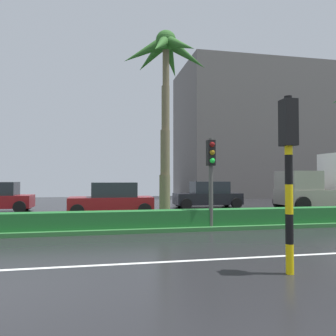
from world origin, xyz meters
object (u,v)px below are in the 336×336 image
object	(u,v)px
palm_tree_centre_left	(166,68)
traffic_signal_foreground	(288,151)
traffic_signal_median_right	(211,166)
box_truck_lead	(332,185)
car_in_traffic_third	(112,199)
car_in_traffic_fourth	(208,195)

from	to	relation	value
palm_tree_centre_left	traffic_signal_foreground	xyz separation A→B (m)	(1.02, -7.99, -4.25)
traffic_signal_median_right	box_truck_lead	size ratio (longest dim) A/B	0.51
traffic_signal_foreground	box_truck_lead	world-z (taller)	traffic_signal_foreground
car_in_traffic_third	traffic_signal_foreground	bearing A→B (deg)	105.48
traffic_signal_median_right	palm_tree_centre_left	bearing A→B (deg)	119.69
car_in_traffic_third	car_in_traffic_fourth	world-z (taller)	same
palm_tree_centre_left	traffic_signal_foreground	world-z (taller)	palm_tree_centre_left
traffic_signal_foreground	car_in_traffic_fourth	xyz separation A→B (m)	(3.12, 14.70, -1.68)
palm_tree_centre_left	traffic_signal_foreground	bearing A→B (deg)	-82.75
palm_tree_centre_left	traffic_signal_median_right	xyz separation A→B (m)	(1.30, -2.27, -4.33)
palm_tree_centre_left	car_in_traffic_fourth	xyz separation A→B (m)	(4.14, 6.71, -5.93)
car_in_traffic_fourth	traffic_signal_median_right	bearing A→B (deg)	72.43
box_truck_lead	car_in_traffic_fourth	bearing A→B (deg)	-23.45
car_in_traffic_third	palm_tree_centre_left	bearing A→B (deg)	121.70
traffic_signal_median_right	car_in_traffic_fourth	size ratio (longest dim) A/B	0.77
traffic_signal_foreground	box_truck_lead	bearing A→B (deg)	-130.56
palm_tree_centre_left	car_in_traffic_third	distance (m)	7.22
palm_tree_centre_left	traffic_signal_median_right	size ratio (longest dim) A/B	2.52
palm_tree_centre_left	car_in_traffic_third	size ratio (longest dim) A/B	1.93
traffic_signal_foreground	palm_tree_centre_left	bearing A→B (deg)	-82.75
traffic_signal_median_right	car_in_traffic_fourth	xyz separation A→B (m)	(2.84, 8.98, -1.59)
traffic_signal_foreground	car_in_traffic_third	distance (m)	12.05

